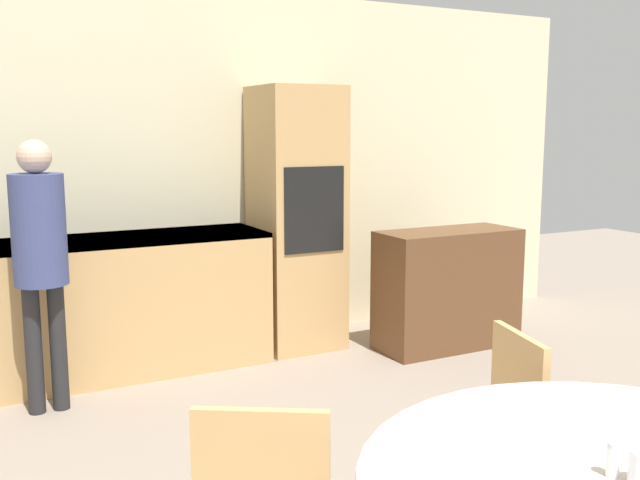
{
  "coord_description": "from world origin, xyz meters",
  "views": [
    {
      "loc": [
        -1.41,
        -0.02,
        1.61
      ],
      "look_at": [
        -0.0,
        2.69,
        1.13
      ],
      "focal_mm": 40.0,
      "sensor_mm": 36.0,
      "label": 1
    }
  ],
  "objects_px": {
    "oven_unit": "(296,219)",
    "chair_far_right": "(493,433)",
    "person_standing": "(40,245)",
    "sideboard": "(447,289)"
  },
  "relations": [
    {
      "from": "oven_unit",
      "to": "chair_far_right",
      "type": "relative_size",
      "value": 2.21
    },
    {
      "from": "chair_far_right",
      "to": "person_standing",
      "type": "bearing_deg",
      "value": -135.04
    },
    {
      "from": "person_standing",
      "to": "chair_far_right",
      "type": "bearing_deg",
      "value": -59.63
    },
    {
      "from": "sideboard",
      "to": "chair_far_right",
      "type": "height_order",
      "value": "sideboard"
    },
    {
      "from": "oven_unit",
      "to": "chair_far_right",
      "type": "xyz_separation_m",
      "value": [
        -0.5,
        -2.74,
        -0.47
      ]
    },
    {
      "from": "oven_unit",
      "to": "chair_far_right",
      "type": "bearing_deg",
      "value": -100.35
    },
    {
      "from": "chair_far_right",
      "to": "person_standing",
      "type": "height_order",
      "value": "person_standing"
    },
    {
      "from": "oven_unit",
      "to": "sideboard",
      "type": "relative_size",
      "value": 1.8
    },
    {
      "from": "oven_unit",
      "to": "sideboard",
      "type": "distance_m",
      "value": 1.23
    },
    {
      "from": "oven_unit",
      "to": "person_standing",
      "type": "bearing_deg",
      "value": -164.83
    }
  ]
}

